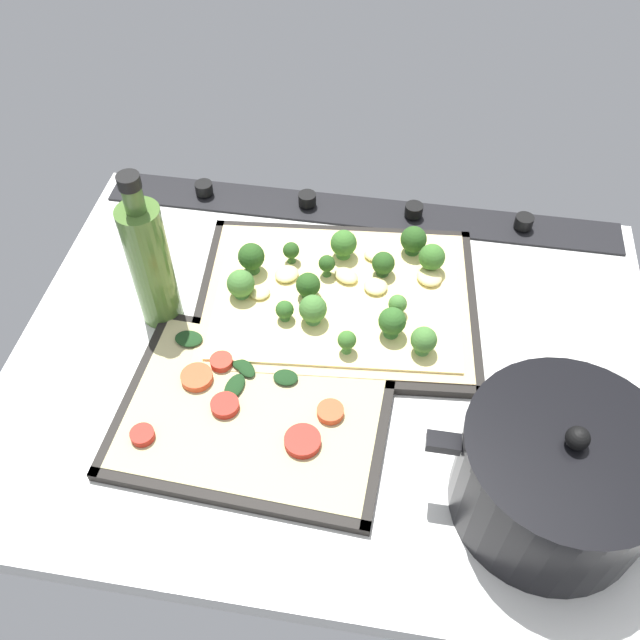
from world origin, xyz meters
TOP-DOWN VIEW (x-y plane):
  - ground_plane at (0.00, 0.00)cm, footprint 83.96×65.36cm
  - stove_control_panel at (0.00, -29.18)cm, footprint 80.61×7.00cm
  - baking_tray_front at (0.78, -9.47)cm, footprint 41.10×33.01cm
  - broccoli_pizza at (0.45, -9.88)cm, footprint 38.49×30.40cm
  - baking_tray_back at (8.10, 10.13)cm, footprint 33.68×26.64cm
  - veggie_pizza_back at (8.35, 9.99)cm, footprint 31.17×24.13cm
  - cooking_pot at (-26.23, 16.50)cm, footprint 28.29×21.51cm
  - oil_bottle at (24.19, -3.81)cm, footprint 5.49×5.49cm

SIDE VIEW (x-z plane):
  - ground_plane at x=0.00cm, z-range -3.00..0.00cm
  - baking_tray_front at x=0.78cm, z-range -0.29..1.01cm
  - baking_tray_back at x=8.10cm, z-range -0.28..1.02cm
  - stove_control_panel at x=0.00cm, z-range -0.76..1.84cm
  - veggie_pizza_back at x=8.35cm, z-range 0.13..2.03cm
  - broccoli_pizza at x=0.45cm, z-range -0.92..5.15cm
  - cooking_pot at x=-26.23cm, z-range -1.16..14.19cm
  - oil_bottle at x=24.19cm, z-range -1.88..21.86cm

